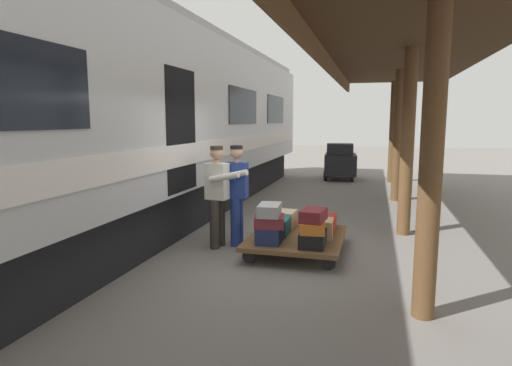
{
  "coord_description": "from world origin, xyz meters",
  "views": [
    {
      "loc": [
        -1.35,
        6.63,
        2.13
      ],
      "look_at": [
        0.42,
        0.12,
        1.15
      ],
      "focal_mm": 30.67,
      "sensor_mm": 36.0,
      "label": 1
    }
  ],
  "objects_px": {
    "suitcase_cream_canvas": "(283,219)",
    "porter_by_door": "(218,193)",
    "suitcase_orange_carryall": "(313,226)",
    "suitcase_burgundy_valise": "(270,221)",
    "train_car": "(102,124)",
    "baggage_tug": "(340,162)",
    "porter_in_overalls": "(236,191)",
    "suitcase_maroon_trunk": "(313,215)",
    "suitcase_black_hardshell": "(313,239)",
    "suitcase_red_plastic": "(321,223)",
    "suitcase_navy_fabric": "(269,234)",
    "suitcase_teal_softside": "(277,226)",
    "suitcase_tan_vintage": "(317,228)",
    "suitcase_gray_aluminum": "(269,210)",
    "luggage_cart": "(297,238)"
  },
  "relations": [
    {
      "from": "suitcase_black_hardshell",
      "to": "suitcase_cream_canvas",
      "type": "bearing_deg",
      "value": -56.7
    },
    {
      "from": "suitcase_teal_softside",
      "to": "suitcase_tan_vintage",
      "type": "relative_size",
      "value": 0.99
    },
    {
      "from": "suitcase_maroon_trunk",
      "to": "suitcase_gray_aluminum",
      "type": "xyz_separation_m",
      "value": [
        0.66,
        0.01,
        0.05
      ]
    },
    {
      "from": "suitcase_maroon_trunk",
      "to": "baggage_tug",
      "type": "relative_size",
      "value": 0.29
    },
    {
      "from": "suitcase_red_plastic",
      "to": "suitcase_burgundy_valise",
      "type": "height_order",
      "value": "suitcase_burgundy_valise"
    },
    {
      "from": "luggage_cart",
      "to": "suitcase_burgundy_valise",
      "type": "bearing_deg",
      "value": 57.19
    },
    {
      "from": "porter_in_overalls",
      "to": "suitcase_cream_canvas",
      "type": "bearing_deg",
      "value": -154.89
    },
    {
      "from": "suitcase_tan_vintage",
      "to": "porter_in_overalls",
      "type": "relative_size",
      "value": 0.29
    },
    {
      "from": "suitcase_navy_fabric",
      "to": "suitcase_cream_canvas",
      "type": "relative_size",
      "value": 1.08
    },
    {
      "from": "train_car",
      "to": "suitcase_black_hardshell",
      "type": "height_order",
      "value": "train_car"
    },
    {
      "from": "train_car",
      "to": "suitcase_navy_fabric",
      "type": "xyz_separation_m",
      "value": [
        -3.06,
        0.33,
        -1.67
      ]
    },
    {
      "from": "train_car",
      "to": "baggage_tug",
      "type": "distance_m",
      "value": 9.95
    },
    {
      "from": "train_car",
      "to": "luggage_cart",
      "type": "relative_size",
      "value": 10.92
    },
    {
      "from": "suitcase_cream_canvas",
      "to": "suitcase_teal_softside",
      "type": "bearing_deg",
      "value": 90.0
    },
    {
      "from": "suitcase_teal_softside",
      "to": "baggage_tug",
      "type": "relative_size",
      "value": 0.27
    },
    {
      "from": "luggage_cart",
      "to": "suitcase_tan_vintage",
      "type": "bearing_deg",
      "value": 180.0
    },
    {
      "from": "train_car",
      "to": "porter_in_overalls",
      "type": "relative_size",
      "value": 11.79
    },
    {
      "from": "suitcase_burgundy_valise",
      "to": "suitcase_navy_fabric",
      "type": "bearing_deg",
      "value": -63.55
    },
    {
      "from": "suitcase_red_plastic",
      "to": "porter_by_door",
      "type": "relative_size",
      "value": 0.37
    },
    {
      "from": "train_car",
      "to": "luggage_cart",
      "type": "bearing_deg",
      "value": -177.02
    },
    {
      "from": "train_car",
      "to": "suitcase_navy_fabric",
      "type": "bearing_deg",
      "value": 173.88
    },
    {
      "from": "luggage_cart",
      "to": "train_car",
      "type": "bearing_deg",
      "value": 2.98
    },
    {
      "from": "suitcase_teal_softside",
      "to": "baggage_tug",
      "type": "xyz_separation_m",
      "value": [
        -0.32,
        -9.07,
        0.23
      ]
    },
    {
      "from": "suitcase_black_hardshell",
      "to": "porter_in_overalls",
      "type": "height_order",
      "value": "porter_in_overalls"
    },
    {
      "from": "suitcase_orange_carryall",
      "to": "porter_in_overalls",
      "type": "relative_size",
      "value": 0.32
    },
    {
      "from": "suitcase_gray_aluminum",
      "to": "suitcase_tan_vintage",
      "type": "bearing_deg",
      "value": -142.42
    },
    {
      "from": "suitcase_orange_carryall",
      "to": "suitcase_maroon_trunk",
      "type": "distance_m",
      "value": 0.17
    },
    {
      "from": "luggage_cart",
      "to": "suitcase_burgundy_valise",
      "type": "relative_size",
      "value": 4.03
    },
    {
      "from": "suitcase_burgundy_valise",
      "to": "luggage_cart",
      "type": "bearing_deg",
      "value": -122.81
    },
    {
      "from": "suitcase_black_hardshell",
      "to": "suitcase_maroon_trunk",
      "type": "distance_m",
      "value": 0.35
    },
    {
      "from": "suitcase_cream_canvas",
      "to": "porter_in_overalls",
      "type": "height_order",
      "value": "porter_in_overalls"
    },
    {
      "from": "suitcase_maroon_trunk",
      "to": "porter_in_overalls",
      "type": "height_order",
      "value": "porter_in_overalls"
    },
    {
      "from": "suitcase_teal_softside",
      "to": "suitcase_cream_canvas",
      "type": "height_order",
      "value": "suitcase_cream_canvas"
    },
    {
      "from": "suitcase_teal_softside",
      "to": "train_car",
      "type": "bearing_deg",
      "value": 3.3
    },
    {
      "from": "train_car",
      "to": "suitcase_burgundy_valise",
      "type": "distance_m",
      "value": 3.41
    },
    {
      "from": "train_car",
      "to": "suitcase_cream_canvas",
      "type": "xyz_separation_m",
      "value": [
        -3.06,
        -0.68,
        -1.65
      ]
    },
    {
      "from": "suitcase_cream_canvas",
      "to": "suitcase_burgundy_valise",
      "type": "bearing_deg",
      "value": 90.15
    },
    {
      "from": "porter_in_overalls",
      "to": "suitcase_maroon_trunk",
      "type": "bearing_deg",
      "value": 155.2
    },
    {
      "from": "suitcase_navy_fabric",
      "to": "suitcase_orange_carryall",
      "type": "relative_size",
      "value": 0.88
    },
    {
      "from": "suitcase_red_plastic",
      "to": "suitcase_navy_fabric",
      "type": "distance_m",
      "value": 1.21
    },
    {
      "from": "suitcase_orange_carryall",
      "to": "suitcase_burgundy_valise",
      "type": "relative_size",
      "value": 1.2
    },
    {
      "from": "suitcase_black_hardshell",
      "to": "suitcase_burgundy_valise",
      "type": "xyz_separation_m",
      "value": [
        0.66,
        0.01,
        0.23
      ]
    },
    {
      "from": "suitcase_cream_canvas",
      "to": "porter_by_door",
      "type": "relative_size",
      "value": 0.26
    },
    {
      "from": "suitcase_gray_aluminum",
      "to": "porter_in_overalls",
      "type": "height_order",
      "value": "porter_in_overalls"
    },
    {
      "from": "luggage_cart",
      "to": "suitcase_orange_carryall",
      "type": "relative_size",
      "value": 3.35
    },
    {
      "from": "suitcase_teal_softside",
      "to": "suitcase_cream_canvas",
      "type": "relative_size",
      "value": 1.08
    },
    {
      "from": "baggage_tug",
      "to": "suitcase_burgundy_valise",
      "type": "bearing_deg",
      "value": 88.09
    },
    {
      "from": "suitcase_tan_vintage",
      "to": "porter_by_door",
      "type": "relative_size",
      "value": 0.29
    },
    {
      "from": "suitcase_burgundy_valise",
      "to": "baggage_tug",
      "type": "distance_m",
      "value": 9.58
    },
    {
      "from": "suitcase_tan_vintage",
      "to": "suitcase_gray_aluminum",
      "type": "relative_size",
      "value": 0.96
    }
  ]
}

